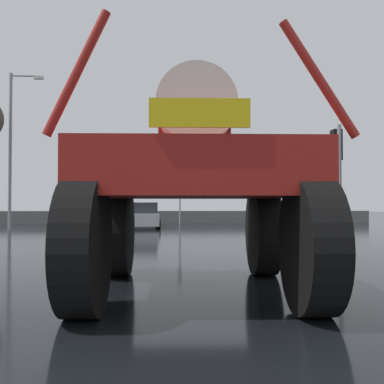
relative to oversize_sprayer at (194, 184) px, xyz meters
name	(u,v)px	position (x,y,z in m)	size (l,w,h in m)	color
ground_plane	(153,239)	(-1.04, 11.00, -1.80)	(120.00, 120.00, 0.00)	black
oversize_sprayer	(194,184)	(0.00, 0.00, 0.00)	(4.07, 5.32, 3.94)	black
sedan_ahead	(144,216)	(-1.88, 19.71, -1.08)	(2.09, 4.20, 1.52)	#B7B7BF
traffic_signal_near_right	(337,161)	(4.14, 4.48, 0.81)	(0.24, 0.54, 3.57)	gray
traffic_signal_far_left	(180,182)	(0.39, 24.09, 1.16)	(0.24, 0.55, 4.05)	gray
streetlight_far_left	(13,143)	(-9.21, 18.56, 3.09)	(1.89, 0.24, 8.86)	gray
roadside_barrier	(160,217)	(-1.04, 26.39, -1.35)	(31.73, 0.24, 0.90)	#59595B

